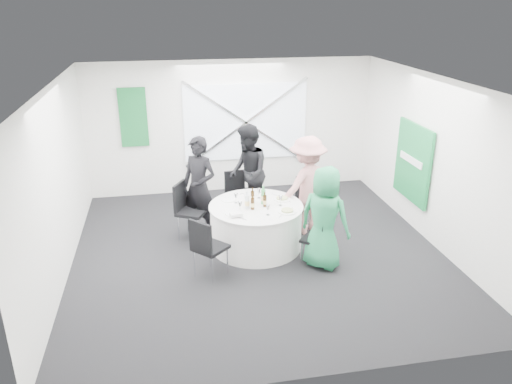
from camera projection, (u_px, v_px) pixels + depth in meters
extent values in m
plane|color=black|center=(258.00, 252.00, 8.32)|extent=(6.00, 6.00, 0.00)
plane|color=white|center=(259.00, 83.00, 7.30)|extent=(6.00, 6.00, 0.00)
plane|color=white|center=(231.00, 127.00, 10.55)|extent=(6.00, 0.00, 6.00)
plane|color=white|center=(314.00, 269.00, 5.07)|extent=(6.00, 0.00, 6.00)
plane|color=white|center=(57.00, 185.00, 7.29)|extent=(0.00, 6.00, 6.00)
plane|color=white|center=(434.00, 162.00, 8.33)|extent=(0.00, 6.00, 6.00)
cube|color=white|center=(246.00, 122.00, 10.53)|extent=(2.60, 0.03, 1.60)
cube|color=silver|center=(246.00, 123.00, 10.49)|extent=(2.63, 0.05, 1.84)
cube|color=silver|center=(246.00, 123.00, 10.49)|extent=(2.63, 0.05, 1.84)
cube|color=#136334|center=(133.00, 117.00, 10.05)|extent=(0.55, 0.04, 1.20)
cube|color=#177F3D|center=(413.00, 162.00, 8.94)|extent=(0.05, 1.20, 1.40)
cylinder|color=white|center=(256.00, 227.00, 8.37)|extent=(1.52, 1.52, 0.74)
cylinder|color=white|center=(256.00, 206.00, 8.23)|extent=(1.56, 1.56, 0.02)
cube|color=black|center=(238.00, 198.00, 9.38)|extent=(0.46, 0.46, 0.05)
cube|color=black|center=(235.00, 182.00, 9.47)|extent=(0.40, 0.08, 0.45)
cylinder|color=silver|center=(244.00, 205.00, 9.66)|extent=(0.02, 0.02, 0.43)
cylinder|color=silver|center=(227.00, 207.00, 9.57)|extent=(0.02, 0.02, 0.43)
cylinder|color=silver|center=(249.00, 211.00, 9.36)|extent=(0.02, 0.02, 0.43)
cylinder|color=silver|center=(231.00, 213.00, 9.27)|extent=(0.02, 0.02, 0.43)
cube|color=black|center=(192.00, 212.00, 8.65)|extent=(0.62, 0.62, 0.05)
cube|color=black|center=(180.00, 196.00, 8.61)|extent=(0.24, 0.40, 0.49)
cylinder|color=silver|center=(187.00, 220.00, 8.96)|extent=(0.02, 0.02, 0.47)
cylinder|color=silver|center=(178.00, 228.00, 8.63)|extent=(0.02, 0.02, 0.47)
cylinder|color=silver|center=(206.00, 222.00, 8.86)|extent=(0.02, 0.02, 0.47)
cylinder|color=silver|center=(198.00, 231.00, 8.53)|extent=(0.02, 0.02, 0.47)
cube|color=black|center=(296.00, 207.00, 8.93)|extent=(0.59, 0.59, 0.05)
cube|color=black|center=(304.00, 191.00, 8.96)|extent=(0.25, 0.37, 0.46)
cylinder|color=silver|center=(309.00, 219.00, 9.01)|extent=(0.02, 0.02, 0.44)
cylinder|color=silver|center=(295.00, 214.00, 9.25)|extent=(0.02, 0.02, 0.44)
cylinder|color=silver|center=(296.00, 225.00, 8.79)|extent=(0.02, 0.02, 0.44)
cylinder|color=silver|center=(282.00, 219.00, 9.03)|extent=(0.02, 0.02, 0.44)
cube|color=black|center=(315.00, 239.00, 7.87)|extent=(0.53, 0.53, 0.04)
cube|color=black|center=(326.00, 229.00, 7.70)|extent=(0.26, 0.30, 0.40)
cylinder|color=silver|center=(319.00, 258.00, 7.75)|extent=(0.02, 0.02, 0.38)
cylinder|color=silver|center=(327.00, 249.00, 8.00)|extent=(0.02, 0.02, 0.38)
cylinder|color=silver|center=(301.00, 253.00, 7.89)|extent=(0.02, 0.02, 0.38)
cylinder|color=silver|center=(309.00, 245.00, 8.14)|extent=(0.02, 0.02, 0.38)
cube|color=black|center=(210.00, 248.00, 7.47)|extent=(0.62, 0.62, 0.05)
cube|color=black|center=(200.00, 237.00, 7.21)|extent=(0.32, 0.33, 0.47)
cylinder|color=silver|center=(194.00, 263.00, 7.52)|extent=(0.02, 0.02, 0.45)
cylinder|color=silver|center=(212.00, 270.00, 7.33)|extent=(0.02, 0.02, 0.45)
cylinder|color=silver|center=(210.00, 254.00, 7.79)|extent=(0.02, 0.02, 0.45)
cylinder|color=silver|center=(227.00, 261.00, 7.59)|extent=(0.02, 0.02, 0.45)
imported|color=black|center=(199.00, 187.00, 8.66)|extent=(0.77, 0.74, 1.78)
imported|color=black|center=(248.00, 173.00, 9.26)|extent=(0.53, 0.91, 1.83)
imported|color=#D08686|center=(307.00, 185.00, 8.76)|extent=(1.26, 0.95, 1.77)
imported|color=#268E58|center=(325.00, 218.00, 7.62)|extent=(0.95, 0.92, 1.64)
cylinder|color=white|center=(252.00, 194.00, 8.70)|extent=(0.27, 0.27, 0.01)
cylinder|color=white|center=(228.00, 200.00, 8.45)|extent=(0.26, 0.26, 0.01)
cylinder|color=white|center=(282.00, 199.00, 8.47)|extent=(0.30, 0.30, 0.01)
cylinder|color=#87A358|center=(282.00, 198.00, 8.47)|extent=(0.19, 0.19, 0.02)
cylinder|color=white|center=(287.00, 211.00, 7.98)|extent=(0.30, 0.30, 0.01)
cylinder|color=#87A358|center=(287.00, 210.00, 7.97)|extent=(0.19, 0.19, 0.02)
cylinder|color=white|center=(233.00, 213.00, 7.91)|extent=(0.25, 0.25, 0.01)
cube|color=white|center=(236.00, 214.00, 7.79)|extent=(0.20, 0.15, 0.05)
cylinder|color=#3A220A|center=(247.00, 200.00, 8.19)|extent=(0.06, 0.06, 0.18)
cylinder|color=#3A220A|center=(247.00, 194.00, 8.14)|extent=(0.02, 0.02, 0.06)
cylinder|color=#EDCD7D|center=(247.00, 202.00, 8.19)|extent=(0.06, 0.06, 0.06)
cylinder|color=#3A220A|center=(253.00, 197.00, 8.31)|extent=(0.06, 0.06, 0.20)
cylinder|color=#3A220A|center=(253.00, 190.00, 8.27)|extent=(0.02, 0.02, 0.06)
cylinder|color=#EDCD7D|center=(253.00, 198.00, 8.32)|extent=(0.06, 0.06, 0.07)
cylinder|color=#3A220A|center=(265.00, 201.00, 8.15)|extent=(0.06, 0.06, 0.19)
cylinder|color=#3A220A|center=(265.00, 194.00, 8.11)|extent=(0.02, 0.02, 0.06)
cylinder|color=#EDCD7D|center=(265.00, 202.00, 8.16)|extent=(0.06, 0.06, 0.07)
cylinder|color=#3A220A|center=(253.00, 204.00, 8.04)|extent=(0.06, 0.06, 0.20)
cylinder|color=#3A220A|center=(253.00, 196.00, 7.99)|extent=(0.02, 0.02, 0.06)
cylinder|color=#EDCD7D|center=(253.00, 205.00, 8.05)|extent=(0.06, 0.06, 0.07)
cylinder|color=green|center=(263.00, 197.00, 8.25)|extent=(0.08, 0.08, 0.25)
cylinder|color=green|center=(263.00, 188.00, 8.19)|extent=(0.03, 0.03, 0.06)
cylinder|color=#EDCD7D|center=(263.00, 198.00, 8.26)|extent=(0.08, 0.08, 0.09)
cylinder|color=white|center=(247.00, 202.00, 8.07)|extent=(0.08, 0.08, 0.24)
cylinder|color=white|center=(247.00, 193.00, 8.01)|extent=(0.03, 0.03, 0.06)
cylinder|color=#EDCD7D|center=(247.00, 203.00, 8.08)|extent=(0.08, 0.08, 0.08)
cylinder|color=white|center=(240.00, 211.00, 8.00)|extent=(0.06, 0.06, 0.00)
cylinder|color=white|center=(240.00, 208.00, 7.98)|extent=(0.01, 0.01, 0.10)
cone|color=white|center=(240.00, 204.00, 7.95)|extent=(0.07, 0.07, 0.08)
cylinder|color=white|center=(259.00, 198.00, 8.53)|extent=(0.06, 0.06, 0.00)
cylinder|color=white|center=(259.00, 195.00, 8.51)|extent=(0.01, 0.01, 0.10)
cone|color=white|center=(259.00, 191.00, 8.49)|extent=(0.07, 0.07, 0.08)
cylinder|color=white|center=(280.00, 205.00, 8.24)|extent=(0.06, 0.06, 0.00)
cylinder|color=white|center=(280.00, 202.00, 8.22)|extent=(0.01, 0.01, 0.10)
cone|color=white|center=(281.00, 198.00, 8.19)|extent=(0.07, 0.07, 0.08)
cylinder|color=white|center=(268.00, 215.00, 7.87)|extent=(0.06, 0.06, 0.00)
cylinder|color=white|center=(268.00, 212.00, 7.85)|extent=(0.01, 0.01, 0.10)
cone|color=white|center=(268.00, 207.00, 7.83)|extent=(0.07, 0.07, 0.08)
cylinder|color=white|center=(236.00, 203.00, 8.33)|extent=(0.06, 0.06, 0.00)
cylinder|color=white|center=(236.00, 200.00, 8.31)|extent=(0.01, 0.01, 0.10)
cone|color=white|center=(236.00, 196.00, 8.28)|extent=(0.07, 0.07, 0.08)
cube|color=silver|center=(227.00, 214.00, 7.90)|extent=(0.12, 0.12, 0.01)
cube|color=silver|center=(243.00, 219.00, 7.72)|extent=(0.11, 0.12, 0.01)
cube|color=silver|center=(261.00, 193.00, 8.75)|extent=(0.15, 0.02, 0.01)
cube|color=silver|center=(241.00, 194.00, 8.70)|extent=(0.15, 0.02, 0.01)
cube|color=silver|center=(281.00, 216.00, 7.83)|extent=(0.11, 0.12, 0.01)
cube|color=silver|center=(290.00, 209.00, 8.08)|extent=(0.11, 0.12, 0.01)
cube|color=silver|center=(288.00, 201.00, 8.40)|extent=(0.08, 0.14, 0.01)
cube|color=silver|center=(274.00, 195.00, 8.67)|extent=(0.08, 0.14, 0.01)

